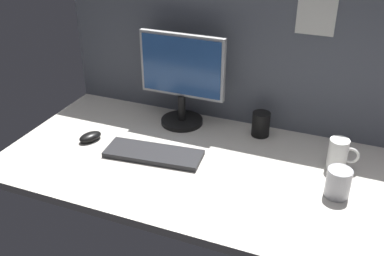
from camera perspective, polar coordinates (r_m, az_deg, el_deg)
ground_plane at (r=165.27cm, az=6.31°, el=-5.59°), size 180.00×80.00×3.00cm
cubicle_wall_back at (r=183.61cm, az=10.22°, el=9.06°), size 180.00×5.50×61.50cm
monitor at (r=185.41cm, az=-1.29°, el=6.58°), size 36.58×18.00×39.36cm
keyboard at (r=170.69cm, az=-4.92°, el=-3.29°), size 38.16×16.80×2.00cm
mouse at (r=184.40cm, az=-12.86°, el=-1.10°), size 9.12×11.06×3.40cm
mug_ceramic_white at (r=168.61cm, az=18.18°, el=-3.22°), size 10.99×7.06×11.96cm
mug_black_travel at (r=184.28cm, az=8.73°, el=0.51°), size 7.32×7.32×10.16cm
mug_steel at (r=155.08cm, az=18.16°, el=-6.67°), size 8.13×8.13×10.11cm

